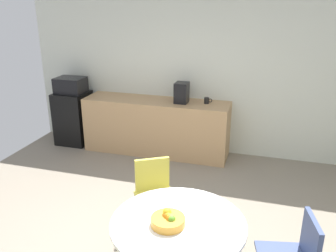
% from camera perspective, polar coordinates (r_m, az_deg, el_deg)
% --- Properties ---
extents(wall_back, '(6.00, 0.10, 2.60)m').
position_cam_1_polar(wall_back, '(5.79, 6.03, 8.29)').
color(wall_back, silver).
rests_on(wall_back, ground_plane).
extents(counter_block, '(2.38, 0.60, 0.90)m').
position_cam_1_polar(counter_block, '(5.87, -1.91, -0.09)').
color(counter_block, tan).
rests_on(counter_block, ground_plane).
extents(mini_fridge, '(0.54, 0.54, 0.92)m').
position_cam_1_polar(mini_fridge, '(6.49, -14.94, 1.31)').
color(mini_fridge, black).
rests_on(mini_fridge, ground_plane).
extents(microwave, '(0.48, 0.38, 0.26)m').
position_cam_1_polar(microwave, '(6.33, -15.41, 6.37)').
color(microwave, black).
rests_on(microwave, mini_fridge).
extents(round_table, '(1.11, 1.11, 0.75)m').
position_cam_1_polar(round_table, '(3.05, 1.63, -17.28)').
color(round_table, silver).
rests_on(round_table, ground_plane).
extents(chair_yellow, '(0.57, 0.57, 0.83)m').
position_cam_1_polar(chair_yellow, '(3.89, -2.26, -9.94)').
color(chair_yellow, silver).
rests_on(chair_yellow, ground_plane).
extents(chair_navy, '(0.50, 0.50, 0.83)m').
position_cam_1_polar(chair_navy, '(3.23, 20.09, -18.43)').
color(chair_navy, silver).
rests_on(chair_navy, ground_plane).
extents(fruit_bowl, '(0.28, 0.28, 0.13)m').
position_cam_1_polar(fruit_bowl, '(2.91, 0.05, -14.91)').
color(fruit_bowl, gold).
rests_on(fruit_bowl, round_table).
extents(mug_white, '(0.13, 0.08, 0.09)m').
position_cam_1_polar(mug_white, '(5.58, 6.27, 4.10)').
color(mug_white, black).
rests_on(mug_white, counter_block).
extents(coffee_maker, '(0.20, 0.24, 0.32)m').
position_cam_1_polar(coffee_maker, '(5.57, 2.21, 5.39)').
color(coffee_maker, black).
rests_on(coffee_maker, counter_block).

